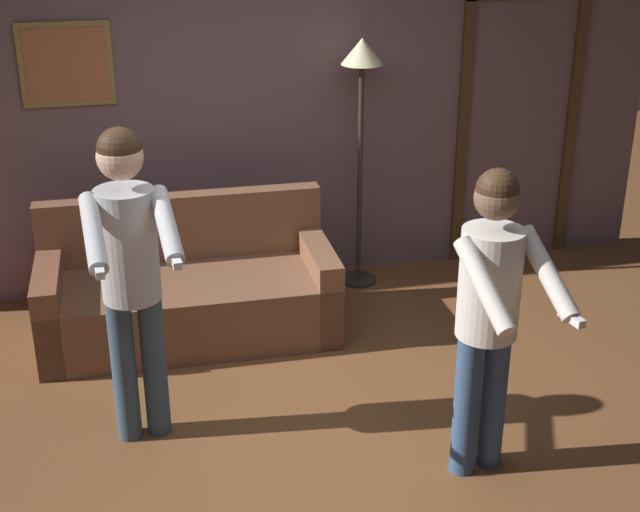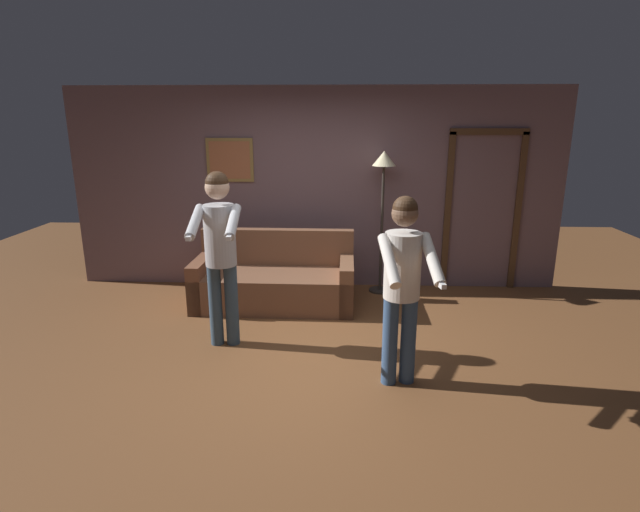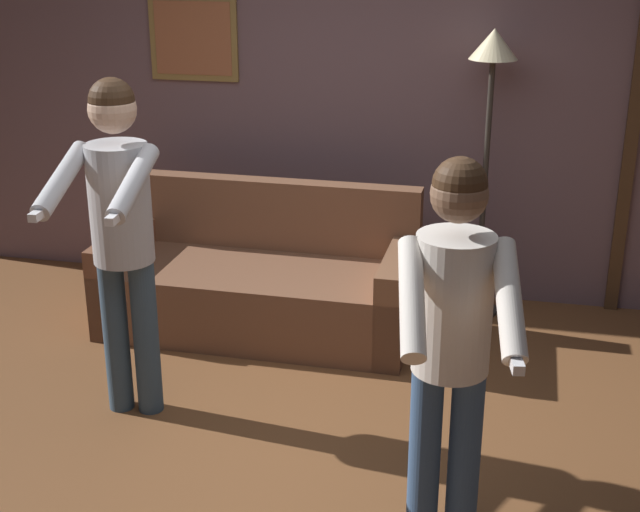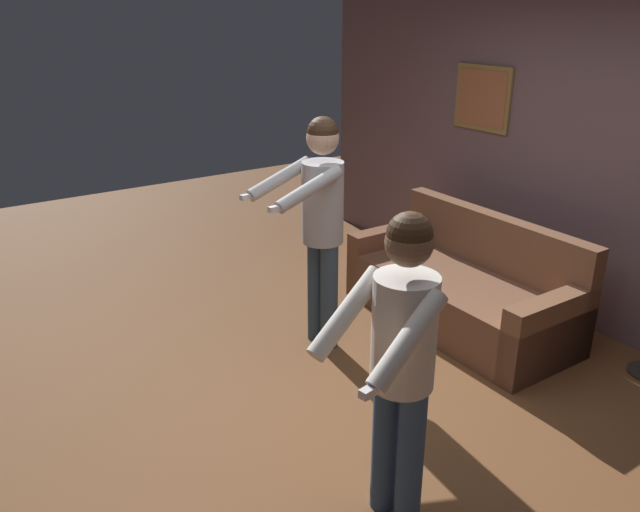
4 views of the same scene
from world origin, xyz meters
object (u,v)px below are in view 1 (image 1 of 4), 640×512
(person_standing_right, at_px, (490,300))
(torchiere_lamp, at_px, (361,89))
(person_standing_left, at_px, (130,259))
(couch, at_px, (188,294))

(person_standing_right, bearing_deg, torchiere_lamp, 89.57)
(torchiere_lamp, bearing_deg, person_standing_left, -135.08)
(person_standing_left, bearing_deg, person_standing_right, -22.53)
(couch, relative_size, person_standing_right, 1.18)
(person_standing_left, bearing_deg, couch, 72.57)
(couch, height_order, person_standing_left, person_standing_left)
(couch, bearing_deg, torchiere_lamp, 21.71)
(couch, xyz_separation_m, person_standing_left, (-0.36, -1.15, 0.78))
(torchiere_lamp, distance_m, person_standing_right, 2.41)
(couch, relative_size, torchiere_lamp, 1.05)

